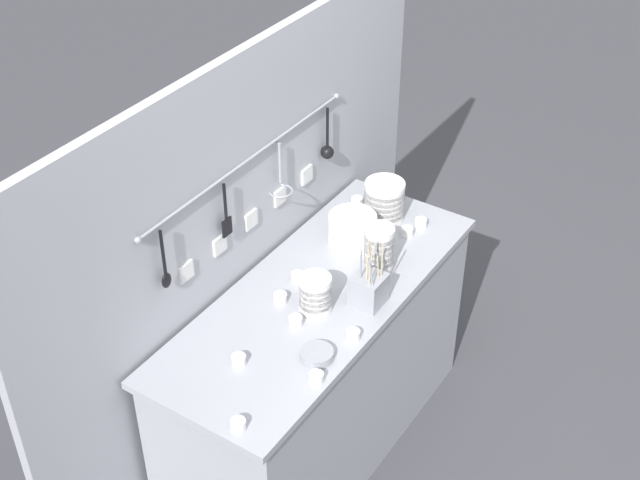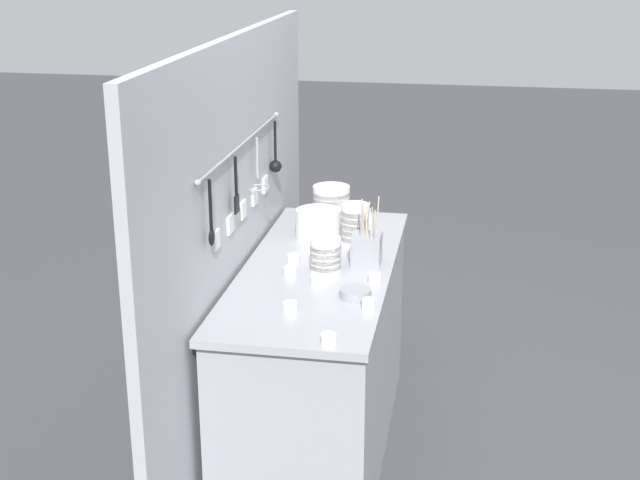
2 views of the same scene
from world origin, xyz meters
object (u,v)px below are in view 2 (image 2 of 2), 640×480
bowl_stack_tall_left (325,256)px  cup_edge_far (301,216)px  cup_back_left (369,304)px  bowl_stack_nested_right (331,204)px  cup_front_left (290,271)px  bowl_stack_short_front (355,225)px  steel_mixing_bowl (356,293)px  cup_mid_row (318,280)px  cup_edge_near (329,339)px  plate_stack (318,224)px  cup_beside_plates (361,224)px  cutlery_caddy (367,249)px  cup_back_right (367,219)px  cup_by_caddy (375,278)px  cup_front_right (290,307)px  cup_centre (293,259)px

bowl_stack_tall_left → cup_edge_far: 0.71m
bowl_stack_tall_left → cup_back_left: bearing=-146.0°
bowl_stack_nested_right → cup_front_left: size_ratio=3.46×
bowl_stack_short_front → steel_mixing_bowl: 0.57m
cup_back_left → cup_front_left: size_ratio=1.00×
steel_mixing_bowl → cup_mid_row: cup_mid_row is taller
steel_mixing_bowl → cup_edge_far: (0.89, 0.38, 0.00)m
cup_edge_near → cup_mid_row: (0.51, 0.13, 0.00)m
bowl_stack_short_front → plate_stack: bearing=63.4°
cup_edge_far → cup_beside_plates: bearing=-105.0°
cutlery_caddy → cup_back_left: size_ratio=5.58×
cup_edge_near → cup_back_right: same height
steel_mixing_bowl → cup_back_left: 0.11m
cutlery_caddy → cup_back_right: 0.55m
plate_stack → steel_mixing_bowl: (-0.65, -0.26, -0.05)m
bowl_stack_short_front → cup_by_caddy: (-0.41, -0.13, -0.08)m
cup_mid_row → cup_edge_near: bearing=-165.9°
plate_stack → cup_back_left: plate_stack is taller
cup_front_right → cup_centre: 0.49m
cup_front_left → bowl_stack_short_front: bearing=-27.7°
steel_mixing_bowl → cup_front_left: (0.18, 0.28, 0.00)m
cup_by_caddy → cup_front_left: (0.02, 0.33, 0.00)m
bowl_stack_nested_right → cup_back_right: size_ratio=3.46×
steel_mixing_bowl → cup_front_right: (-0.17, 0.21, 0.00)m
bowl_stack_short_front → cup_by_caddy: bowl_stack_short_front is taller
bowl_stack_nested_right → cup_mid_row: bearing=-174.6°
plate_stack → cup_centre: 0.34m
cutlery_caddy → cup_beside_plates: cutlery_caddy is taller
cup_beside_plates → cup_centre: size_ratio=1.00×
cup_front_right → cup_edge_near: bearing=-142.9°
bowl_stack_short_front → cup_beside_plates: bearing=1.8°
cup_mid_row → cup_by_caddy: bearing=-76.5°
bowl_stack_short_front → plate_stack: size_ratio=0.96×
bowl_stack_nested_right → cutlery_caddy: bearing=-156.0°
steel_mixing_bowl → cup_beside_plates: cup_beside_plates is taller
plate_stack → cup_edge_near: plate_stack is taller
cup_centre → cup_edge_far: bearing=8.0°
cup_front_left → cup_back_right: bearing=-16.4°
bowl_stack_tall_left → cutlery_caddy: size_ratio=0.53×
steel_mixing_bowl → cup_centre: (0.32, 0.30, 0.00)m
plate_stack → bowl_stack_short_front: bearing=-116.6°
bowl_stack_nested_right → cup_back_left: (-0.96, -0.29, -0.07)m
bowl_stack_nested_right → cup_edge_far: bowl_stack_nested_right is taller
cup_centre → cup_beside_plates: bearing=-22.9°
cup_front_right → bowl_stack_tall_left: bearing=-9.0°
plate_stack → cup_beside_plates: bearing=-45.8°
cup_back_left → bowl_stack_nested_right: bearing=16.9°
plate_stack → cup_beside_plates: 0.24m
cup_back_left → cutlery_caddy: bearing=8.2°
steel_mixing_bowl → cup_beside_plates: size_ratio=2.33×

